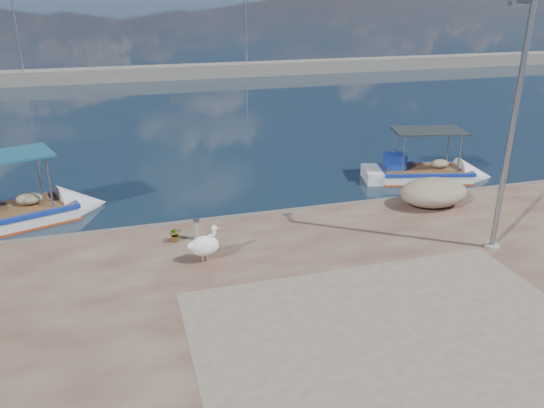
{
  "coord_description": "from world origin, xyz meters",
  "views": [
    {
      "loc": [
        -4.43,
        -11.35,
        7.65
      ],
      "look_at": [
        0.0,
        3.8,
        1.3
      ],
      "focal_mm": 35.0,
      "sensor_mm": 36.0,
      "label": 1
    }
  ],
  "objects_px": {
    "boat_left": "(8,219)",
    "lamp_post": "(509,140)",
    "bollard_near": "(197,229)",
    "boat_right": "(423,175)",
    "pelican": "(205,245)"
  },
  "relations": [
    {
      "from": "boat_left",
      "to": "lamp_post",
      "type": "relative_size",
      "value": 0.92
    },
    {
      "from": "boat_left",
      "to": "bollard_near",
      "type": "relative_size",
      "value": 9.71
    },
    {
      "from": "boat_right",
      "to": "pelican",
      "type": "height_order",
      "value": "boat_right"
    },
    {
      "from": "boat_left",
      "to": "bollard_near",
      "type": "distance_m",
      "value": 7.33
    },
    {
      "from": "boat_left",
      "to": "pelican",
      "type": "relative_size",
      "value": 5.83
    },
    {
      "from": "pelican",
      "to": "lamp_post",
      "type": "distance_m",
      "value": 8.98
    },
    {
      "from": "boat_left",
      "to": "boat_right",
      "type": "relative_size",
      "value": 1.14
    },
    {
      "from": "boat_left",
      "to": "pelican",
      "type": "distance_m",
      "value": 8.28
    },
    {
      "from": "boat_right",
      "to": "pelican",
      "type": "distance_m",
      "value": 12.04
    },
    {
      "from": "boat_left",
      "to": "bollard_near",
      "type": "bearing_deg",
      "value": -53.09
    },
    {
      "from": "boat_left",
      "to": "pelican",
      "type": "bearing_deg",
      "value": -61.63
    },
    {
      "from": "boat_right",
      "to": "bollard_near",
      "type": "distance_m",
      "value": 11.4
    },
    {
      "from": "lamp_post",
      "to": "bollard_near",
      "type": "xyz_separation_m",
      "value": [
        -8.42,
        3.0,
        -2.94
      ]
    },
    {
      "from": "boat_right",
      "to": "lamp_post",
      "type": "relative_size",
      "value": 0.8
    },
    {
      "from": "boat_left",
      "to": "pelican",
      "type": "height_order",
      "value": "boat_left"
    }
  ]
}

